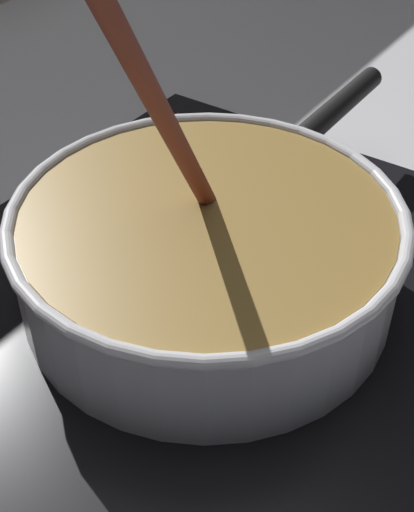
# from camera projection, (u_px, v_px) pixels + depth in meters

# --- Properties ---
(ground) EXTENTS (2.40, 1.60, 0.04)m
(ground) POSITION_uv_depth(u_px,v_px,m) (316.00, 365.00, 0.56)
(ground) COLOR #B7B7BC
(hob_plate) EXTENTS (0.56, 0.48, 0.01)m
(hob_plate) POSITION_uv_depth(u_px,v_px,m) (207.00, 299.00, 0.59)
(hob_plate) COLOR black
(hob_plate) RESTS_ON ground
(burner_ring) EXTENTS (0.16, 0.16, 0.01)m
(burner_ring) POSITION_uv_depth(u_px,v_px,m) (207.00, 291.00, 0.58)
(burner_ring) COLOR #592D0C
(burner_ring) RESTS_ON hob_plate
(spare_burner) EXTENTS (0.15, 0.15, 0.01)m
(spare_burner) POSITION_uv_depth(u_px,v_px,m) (303.00, 197.00, 0.69)
(spare_burner) COLOR #262628
(spare_burner) RESTS_ON hob_plate
(cooking_pan) EXTENTS (0.46, 0.31, 0.30)m
(cooking_pan) POSITION_uv_depth(u_px,v_px,m) (208.00, 250.00, 0.55)
(cooking_pan) COLOR silver
(cooking_pan) RESTS_ON hob_plate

